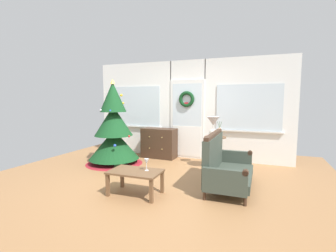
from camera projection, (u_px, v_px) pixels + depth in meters
ground_plane at (155, 181)px, 4.61m from camera, size 6.76×6.76×0.00m
back_wall_with_door at (187, 109)px, 6.40m from camera, size 5.20×0.19×2.55m
christmas_tree at (114, 133)px, 5.84m from camera, size 1.35×1.35×2.02m
dresser_cabinet at (159, 143)px, 6.47m from camera, size 0.91×0.46×0.78m
settee_sofa at (224, 166)px, 4.28m from camera, size 0.73×1.48×0.96m
side_table at (215, 146)px, 5.43m from camera, size 0.50×0.48×0.72m
table_lamp at (213, 124)px, 5.44m from camera, size 0.28×0.28×0.44m
flower_vase at (219, 132)px, 5.31m from camera, size 0.11×0.10×0.35m
coffee_table at (135, 174)px, 3.95m from camera, size 0.85×0.53×0.39m
wine_glass at (147, 162)px, 3.94m from camera, size 0.08×0.08×0.20m
gift_box at (119, 164)px, 5.52m from camera, size 0.17×0.15×0.17m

